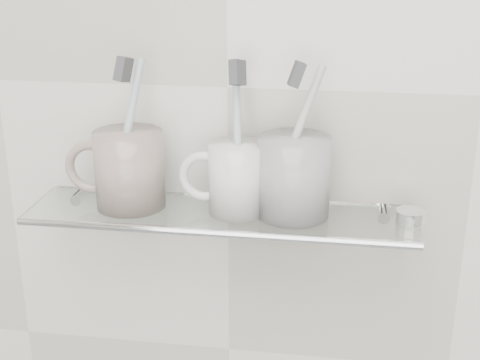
% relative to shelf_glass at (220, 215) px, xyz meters
% --- Properties ---
extents(wall_back, '(2.50, 0.00, 2.50)m').
position_rel_shelf_glass_xyz_m(wall_back, '(0.00, 0.06, 0.15)').
color(wall_back, beige).
rests_on(wall_back, ground).
extents(shelf_glass, '(0.50, 0.12, 0.01)m').
position_rel_shelf_glass_xyz_m(shelf_glass, '(0.00, 0.00, 0.00)').
color(shelf_glass, silver).
rests_on(shelf_glass, wall_back).
extents(shelf_rail, '(0.50, 0.01, 0.01)m').
position_rel_shelf_glass_xyz_m(shelf_rail, '(0.00, -0.06, 0.00)').
color(shelf_rail, silver).
rests_on(shelf_rail, shelf_glass).
extents(bracket_left, '(0.02, 0.03, 0.02)m').
position_rel_shelf_glass_xyz_m(bracket_left, '(-0.21, 0.05, -0.01)').
color(bracket_left, silver).
rests_on(bracket_left, wall_back).
extents(bracket_right, '(0.02, 0.03, 0.02)m').
position_rel_shelf_glass_xyz_m(bracket_right, '(0.21, 0.05, -0.01)').
color(bracket_right, silver).
rests_on(bracket_right, wall_back).
extents(mug_left, '(0.10, 0.10, 0.10)m').
position_rel_shelf_glass_xyz_m(mug_left, '(-0.12, 0.00, 0.05)').
color(mug_left, beige).
rests_on(mug_left, shelf_glass).
extents(mug_left_handle, '(0.07, 0.01, 0.07)m').
position_rel_shelf_glass_xyz_m(mug_left_handle, '(-0.17, 0.00, 0.05)').
color(mug_left_handle, beige).
rests_on(mug_left_handle, mug_left).
extents(toothbrush_left, '(0.05, 0.04, 0.19)m').
position_rel_shelf_glass_xyz_m(toothbrush_left, '(-0.12, 0.00, 0.10)').
color(toothbrush_left, '#A0B9C2').
rests_on(toothbrush_left, mug_left).
extents(bristles_left, '(0.02, 0.03, 0.04)m').
position_rel_shelf_glass_xyz_m(bristles_left, '(-0.12, 0.00, 0.19)').
color(bristles_left, '#3A3C3F').
rests_on(bristles_left, toothbrush_left).
extents(mug_center, '(0.09, 0.09, 0.09)m').
position_rel_shelf_glass_xyz_m(mug_center, '(0.02, 0.00, 0.05)').
color(mug_center, white).
rests_on(mug_center, shelf_glass).
extents(mug_center_handle, '(0.07, 0.01, 0.07)m').
position_rel_shelf_glass_xyz_m(mug_center_handle, '(-0.02, 0.00, 0.05)').
color(mug_center_handle, white).
rests_on(mug_center_handle, mug_center).
extents(toothbrush_center, '(0.03, 0.07, 0.19)m').
position_rel_shelf_glass_xyz_m(toothbrush_center, '(0.02, 0.00, 0.10)').
color(toothbrush_center, '#96ABB3').
rests_on(toothbrush_center, mug_center).
extents(bristles_center, '(0.02, 0.03, 0.04)m').
position_rel_shelf_glass_xyz_m(bristles_center, '(0.02, 0.00, 0.19)').
color(bristles_center, '#3A3C3F').
rests_on(bristles_center, toothbrush_center).
extents(mug_right, '(0.11, 0.11, 0.10)m').
position_rel_shelf_glass_xyz_m(mug_right, '(0.09, 0.00, 0.06)').
color(mug_right, white).
rests_on(mug_right, shelf_glass).
extents(mug_right_handle, '(0.07, 0.01, 0.07)m').
position_rel_shelf_glass_xyz_m(mug_right_handle, '(0.04, 0.00, 0.06)').
color(mug_right_handle, white).
rests_on(mug_right_handle, mug_right).
extents(toothbrush_right, '(0.07, 0.04, 0.18)m').
position_rel_shelf_glass_xyz_m(toothbrush_right, '(0.09, 0.00, 0.10)').
color(toothbrush_right, beige).
rests_on(toothbrush_right, mug_right).
extents(bristles_right, '(0.02, 0.03, 0.03)m').
position_rel_shelf_glass_xyz_m(bristles_right, '(0.09, 0.00, 0.19)').
color(bristles_right, '#3A3C3F').
rests_on(bristles_right, toothbrush_right).
extents(chrome_cap, '(0.04, 0.04, 0.02)m').
position_rel_shelf_glass_xyz_m(chrome_cap, '(0.24, 0.00, 0.01)').
color(chrome_cap, silver).
rests_on(chrome_cap, shelf_glass).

